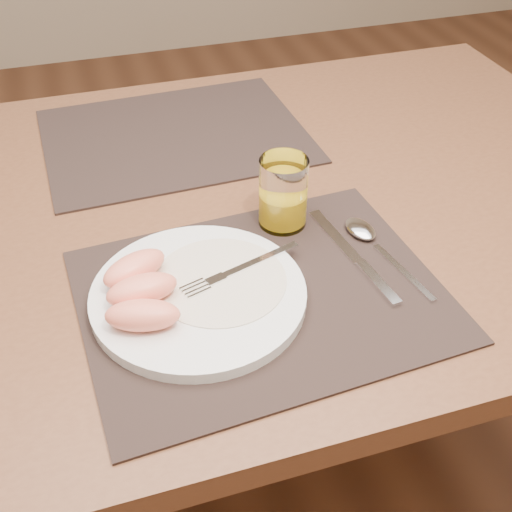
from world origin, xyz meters
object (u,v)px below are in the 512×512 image
object	(u,v)px
fork	(232,272)
juice_glass	(283,196)
placemat_far	(175,136)
plate	(199,295)
knife	(359,262)
spoon	(366,235)
placemat_near	(262,295)
table	(225,244)

from	to	relation	value
fork	juice_glass	size ratio (longest dim) A/B	1.65
placemat_far	plate	size ratio (longest dim) A/B	1.67
placemat_far	knife	distance (m)	0.45
spoon	plate	bearing A→B (deg)	-168.15
spoon	juice_glass	size ratio (longest dim) A/B	1.84
placemat_near	spoon	world-z (taller)	spoon
table	placemat_near	bearing A→B (deg)	-92.05
table	spoon	world-z (taller)	spoon
table	knife	size ratio (longest dim) A/B	6.36
placemat_near	juice_glass	xyz separation A→B (m)	(0.08, 0.14, 0.05)
placemat_near	fork	world-z (taller)	fork
fork	juice_glass	xyz separation A→B (m)	(0.11, 0.11, 0.03)
placemat_near	spoon	distance (m)	0.19
table	fork	size ratio (longest dim) A/B	8.16
plate	spoon	bearing A→B (deg)	11.85
juice_glass	spoon	bearing A→B (deg)	-34.94
juice_glass	knife	bearing A→B (deg)	-60.32
fork	spoon	distance (m)	0.21
table	knife	distance (m)	0.26
plate	juice_glass	xyz separation A→B (m)	(0.15, 0.12, 0.04)
placemat_near	table	bearing A→B (deg)	87.95
plate	juice_glass	distance (m)	0.20
placemat_far	juice_glass	size ratio (longest dim) A/B	4.33
placemat_near	fork	xyz separation A→B (m)	(-0.03, 0.03, 0.02)
placemat_near	placemat_far	distance (m)	0.44
spoon	knife	bearing A→B (deg)	-123.91
table	placemat_far	xyz separation A→B (m)	(-0.03, 0.22, 0.09)
placemat_far	fork	xyz separation A→B (m)	(-0.01, -0.41, 0.02)
plate	fork	size ratio (longest dim) A/B	1.57
table	plate	distance (m)	0.24
table	spoon	distance (m)	0.25
plate	knife	xyz separation A→B (m)	(0.22, 0.00, -0.01)
knife	juice_glass	size ratio (longest dim) A/B	2.12
table	juice_glass	world-z (taller)	juice_glass
plate	juice_glass	world-z (taller)	juice_glass
placemat_near	spoon	bearing A→B (deg)	20.81
placemat_near	knife	bearing A→B (deg)	7.18
knife	fork	bearing A→B (deg)	175.49
placemat_far	knife	xyz separation A→B (m)	(0.16, -0.42, 0.00)
placemat_near	fork	bearing A→B (deg)	133.39
plate	spoon	xyz separation A→B (m)	(0.25, 0.05, -0.00)
knife	placemat_near	bearing A→B (deg)	-172.82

